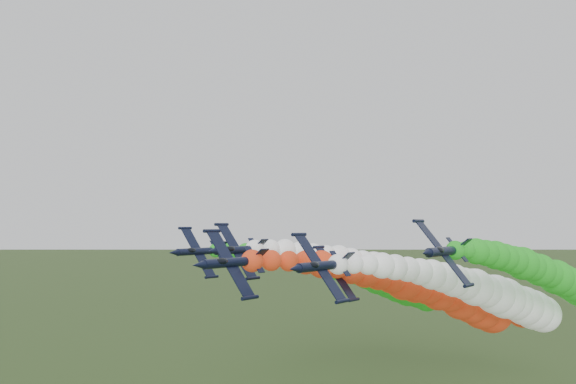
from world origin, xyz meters
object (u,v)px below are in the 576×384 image
jet_inner_left (422,283)px  jet_outer_right (576,288)px  jet_outer_left (381,282)px  jet_trail (483,297)px  jet_lead (445,296)px  jet_inner_right (499,297)px

jet_inner_left → jet_outer_right: bearing=10.2°
jet_outer_left → jet_trail: size_ratio=1.00×
jet_trail → jet_inner_left: bearing=-130.6°
jet_inner_left → jet_trail: bearing=49.4°
jet_lead → jet_trail: size_ratio=1.01×
jet_inner_right → jet_inner_left: bearing=163.4°
jet_outer_left → jet_trail: (21.33, 9.19, -2.92)m
jet_outer_right → jet_trail: (-20.83, 5.96, -3.96)m
jet_inner_left → jet_outer_left: jet_inner_left is taller
jet_lead → jet_outer_left: 26.02m
jet_outer_right → jet_inner_left: bearing=-169.8°
jet_outer_right → jet_trail: bearing=164.0°
jet_lead → jet_outer_left: jet_outer_left is taller
jet_inner_left → jet_outer_right: jet_outer_right is taller
jet_outer_right → jet_trail: size_ratio=1.00×
jet_inner_right → jet_trail: bearing=117.6°
jet_lead → jet_inner_right: size_ratio=1.01×
jet_trail → jet_lead: bearing=-88.9°
jet_lead → jet_outer_left: bearing=146.8°
jet_inner_right → jet_outer_right: jet_outer_right is taller
jet_lead → jet_outer_right: (20.38, 17.46, 1.45)m
jet_inner_left → jet_inner_right: (18.78, -5.60, -1.12)m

